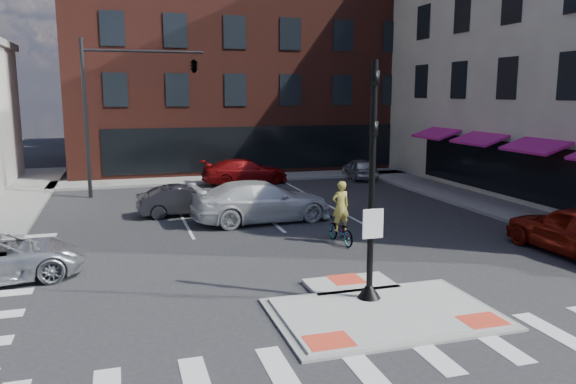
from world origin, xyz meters
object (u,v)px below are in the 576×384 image
object	(u,v)px
white_pickup	(262,201)
bg_car_red	(245,171)
red_sedan	(576,230)
cyclist	(340,222)
bg_car_silver	(360,169)
bg_car_dark	(184,200)

from	to	relation	value
white_pickup	bg_car_red	world-z (taller)	white_pickup
bg_car_red	white_pickup	bearing A→B (deg)	167.51
red_sedan	cyclist	xyz separation A→B (m)	(-6.91, 3.63, -0.08)
red_sedan	white_pickup	world-z (taller)	white_pickup
red_sedan	cyclist	bearing A→B (deg)	-30.08
bg_car_red	cyclist	bearing A→B (deg)	177.45
bg_car_silver	bg_car_dark	bearing A→B (deg)	39.39
red_sedan	white_pickup	distance (m)	11.73
bg_car_dark	cyclist	bearing A→B (deg)	-146.80
bg_car_red	bg_car_dark	bearing A→B (deg)	145.82
white_pickup	bg_car_silver	world-z (taller)	white_pickup
red_sedan	bg_car_red	size ratio (longest dim) A/B	0.98
cyclist	bg_car_red	bearing A→B (deg)	-93.85
bg_car_dark	bg_car_silver	size ratio (longest dim) A/B	1.06
red_sedan	white_pickup	size ratio (longest dim) A/B	0.84
bg_car_dark	white_pickup	bearing A→B (deg)	-130.34
red_sedan	bg_car_silver	world-z (taller)	red_sedan
white_pickup	cyclist	bearing A→B (deg)	-161.07
red_sedan	bg_car_silver	bearing A→B (deg)	-92.56
bg_car_silver	bg_car_red	bearing A→B (deg)	5.96
bg_car_silver	cyclist	world-z (taller)	cyclist
bg_car_silver	bg_car_red	size ratio (longest dim) A/B	0.74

